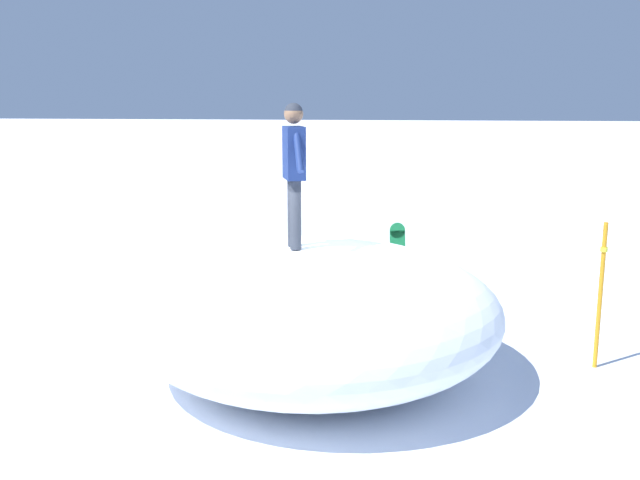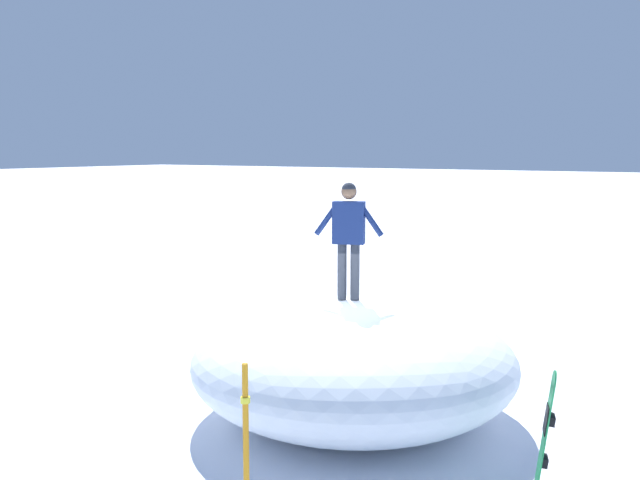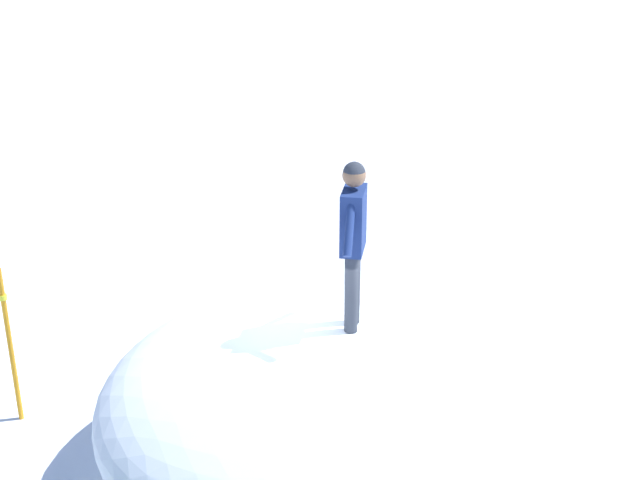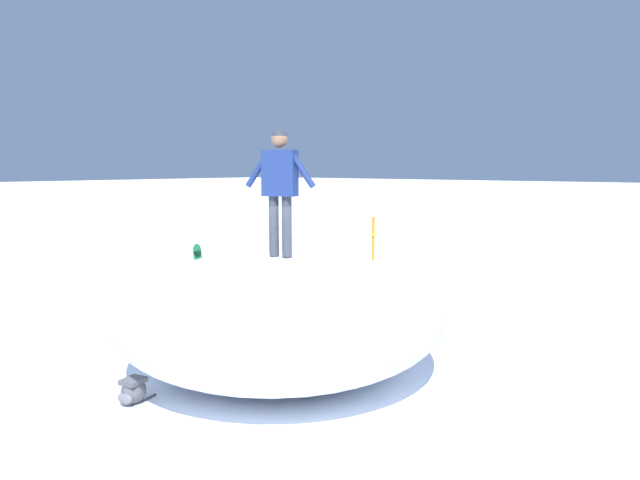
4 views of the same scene
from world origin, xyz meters
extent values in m
plane|color=white|center=(0.00, 0.00, 0.00)|extent=(240.00, 240.00, 0.00)
ellipsoid|color=white|center=(0.51, -0.06, 0.89)|extent=(6.76, 6.76, 1.78)
cylinder|color=#333842|center=(0.76, 0.06, 2.21)|extent=(0.14, 0.14, 0.86)
cylinder|color=#333842|center=(0.69, 0.25, 2.21)|extent=(0.14, 0.14, 0.86)
cube|color=navy|center=(0.72, 0.16, 2.97)|extent=(0.37, 0.52, 0.64)
sphere|color=#936B4C|center=(0.72, 0.16, 3.43)|extent=(0.24, 0.24, 0.24)
cylinder|color=navy|center=(0.83, -0.15, 3.02)|extent=(0.22, 0.41, 0.53)
cylinder|color=navy|center=(0.61, 0.46, 3.02)|extent=(0.22, 0.41, 0.53)
sphere|color=#333842|center=(0.72, 0.16, 3.46)|extent=(0.22, 0.22, 0.22)
cube|color=#1E8C47|center=(-0.46, -3.12, 0.71)|extent=(0.31, 0.26, 1.42)
cylinder|color=#1E8C47|center=(-0.44, -3.20, 1.41)|extent=(0.27, 0.13, 0.27)
cube|color=black|center=(-0.46, -3.13, 0.96)|extent=(0.23, 0.12, 0.34)
cube|color=black|center=(-0.44, -3.19, 0.96)|extent=(0.21, 0.14, 0.12)
cube|color=black|center=(-0.46, -3.13, 0.45)|extent=(0.21, 0.14, 0.12)
ellipsoid|color=#4C4C51|center=(2.63, -0.69, 0.16)|extent=(0.39, 0.37, 0.32)
ellipsoid|color=slate|center=(2.78, -0.66, 0.11)|extent=(0.14, 0.24, 0.16)
cube|color=#4C4C51|center=(2.63, -0.69, 0.30)|extent=(0.33, 0.31, 0.06)
cylinder|color=#4C4C51|center=(2.43, -0.65, 0.01)|extent=(0.24, 0.09, 0.04)
cylinder|color=#4C4C51|center=(2.47, -0.81, 0.01)|extent=(0.24, 0.09, 0.04)
cylinder|color=orange|center=(-3.26, -0.92, 1.01)|extent=(0.06, 0.06, 2.02)
cylinder|color=yellow|center=(-3.26, -0.92, 1.66)|extent=(0.10, 0.10, 0.06)
camera|label=1|loc=(-0.88, 8.67, 3.60)|focal=39.49mm
camera|label=2|loc=(-8.43, -4.94, 4.08)|focal=39.16mm
camera|label=3|loc=(4.19, -6.93, 5.93)|focal=47.53mm
camera|label=4|loc=(6.48, 5.58, 3.05)|focal=31.41mm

